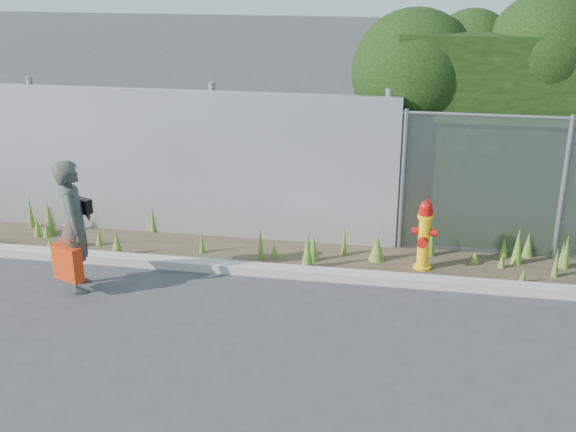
% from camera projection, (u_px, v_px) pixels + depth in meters
% --- Properties ---
extents(ground, '(80.00, 80.00, 0.00)m').
position_uv_depth(ground, '(293.00, 348.00, 7.86)').
color(ground, '#353538').
rests_on(ground, ground).
extents(curb, '(16.00, 0.22, 0.12)m').
position_uv_depth(curb, '(316.00, 274.00, 9.50)').
color(curb, '#A59F95').
rests_on(curb, ground).
extents(weed_strip, '(16.00, 1.26, 0.54)m').
position_uv_depth(weed_strip, '(303.00, 251.00, 10.05)').
color(weed_strip, '#403324').
rests_on(weed_strip, ground).
extents(corrugated_fence, '(8.50, 0.21, 2.30)m').
position_uv_depth(corrugated_fence, '(113.00, 161.00, 10.77)').
color(corrugated_fence, silver).
rests_on(corrugated_fence, ground).
extents(fire_hydrant, '(0.34, 0.30, 1.00)m').
position_uv_depth(fire_hydrant, '(424.00, 236.00, 9.60)').
color(fire_hydrant, yellow).
rests_on(fire_hydrant, ground).
extents(woman, '(0.61, 0.73, 1.69)m').
position_uv_depth(woman, '(75.00, 226.00, 8.95)').
color(woman, '#0F654F').
rests_on(woman, ground).
extents(red_tote_bag, '(0.40, 0.15, 0.53)m').
position_uv_depth(red_tote_bag, '(68.00, 263.00, 8.93)').
color(red_tote_bag, '#B62E0A').
extents(black_shoulder_bag, '(0.25, 0.10, 0.18)m').
position_uv_depth(black_shoulder_bag, '(83.00, 206.00, 8.98)').
color(black_shoulder_bag, black).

